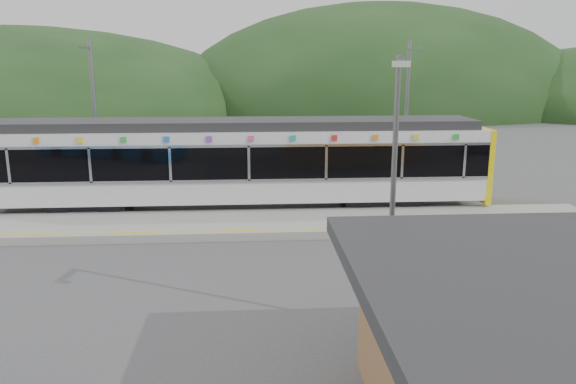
{
  "coord_description": "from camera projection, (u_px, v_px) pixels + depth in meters",
  "views": [
    {
      "loc": [
        -0.11,
        -16.81,
        6.11
      ],
      "look_at": [
        1.06,
        1.0,
        1.9
      ],
      "focal_mm": 35.0,
      "sensor_mm": 36.0,
      "label": 1
    }
  ],
  "objects": [
    {
      "name": "hills",
      "position": [
        404.0,
        211.0,
        23.26
      ],
      "size": [
        146.0,
        149.0,
        26.0
      ],
      "color": "#1E3D19",
      "rests_on": "ground"
    },
    {
      "name": "platform",
      "position": [
        256.0,
        224.0,
        20.9
      ],
      "size": [
        26.0,
        3.2,
        0.3
      ],
      "primitive_type": "cube",
      "color": "#9E9E99",
      "rests_on": "ground"
    },
    {
      "name": "yellow_line",
      "position": [
        256.0,
        230.0,
        19.6
      ],
      "size": [
        26.0,
        0.1,
        0.01
      ],
      "primitive_type": "cube",
      "color": "yellow",
      "rests_on": "platform"
    },
    {
      "name": "lamp_post",
      "position": [
        395.0,
        174.0,
        12.13
      ],
      "size": [
        0.38,
        1.12,
        6.22
      ],
      "rotation": [
        0.0,
        0.0,
        -0.2
      ],
      "color": "slate",
      "rests_on": "ground"
    },
    {
      "name": "ground",
      "position": [
        257.0,
        258.0,
        17.73
      ],
      "size": [
        120.0,
        120.0,
        0.0
      ],
      "primitive_type": "plane",
      "color": "#4C4C4F",
      "rests_on": "ground"
    },
    {
      "name": "catenary_mast_west",
      "position": [
        95.0,
        117.0,
        24.76
      ],
      "size": [
        0.18,
        1.8,
        7.0
      ],
      "color": "slate",
      "rests_on": "ground"
    },
    {
      "name": "train",
      "position": [
        237.0,
        161.0,
        23.04
      ],
      "size": [
        20.44,
        3.01,
        3.74
      ],
      "color": "black",
      "rests_on": "ground"
    },
    {
      "name": "catenary_mast_east",
      "position": [
        407.0,
        115.0,
        25.66
      ],
      "size": [
        0.18,
        1.8,
        7.0
      ],
      "color": "slate",
      "rests_on": "ground"
    }
  ]
}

